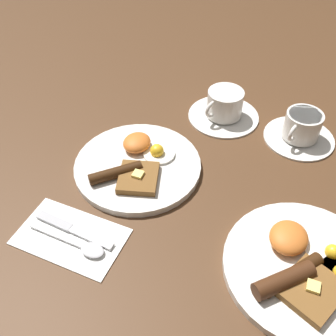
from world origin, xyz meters
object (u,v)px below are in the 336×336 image
object	(u,v)px
spoon	(84,247)
breakfast_plate_near	(138,165)
knife	(70,228)
teacup_near	(224,107)
breakfast_plate_far	(304,267)
teacup_far	(301,129)

from	to	relation	value
spoon	breakfast_plate_near	bearing A→B (deg)	92.18
knife	spoon	xyz separation A→B (m)	(0.02, 0.05, 0.00)
breakfast_plate_near	teacup_near	xyz separation A→B (m)	(-0.25, 0.09, 0.02)
breakfast_plate_near	knife	distance (m)	0.20
breakfast_plate_far	teacup_near	bearing A→B (deg)	-139.86
teacup_far	spoon	distance (m)	0.53
breakfast_plate_near	breakfast_plate_far	world-z (taller)	breakfast_plate_far
breakfast_plate_far	teacup_near	distance (m)	0.43
breakfast_plate_far	teacup_far	xyz separation A→B (m)	(-0.33, -0.09, 0.01)
breakfast_plate_near	knife	world-z (taller)	breakfast_plate_near
teacup_far	knife	size ratio (longest dim) A/B	0.98
breakfast_plate_near	spoon	bearing A→B (deg)	5.85
teacup_near	spoon	size ratio (longest dim) A/B	1.11
breakfast_plate_near	knife	size ratio (longest dim) A/B	1.64
teacup_near	breakfast_plate_near	bearing A→B (deg)	-19.68
teacup_near	teacup_far	size ratio (longest dim) A/B	1.07
spoon	breakfast_plate_far	bearing A→B (deg)	17.94
spoon	teacup_far	bearing A→B (deg)	58.37
teacup_far	teacup_near	bearing A→B (deg)	-88.38
breakfast_plate_far	teacup_near	size ratio (longest dim) A/B	1.59
breakfast_plate_far	teacup_far	bearing A→B (deg)	-164.15
breakfast_plate_near	teacup_far	xyz separation A→B (m)	(-0.25, 0.27, 0.02)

